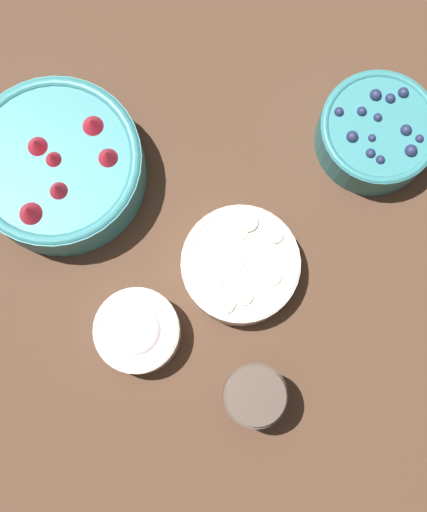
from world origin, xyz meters
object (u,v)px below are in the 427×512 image
at_px(bowl_bananas, 240,265).
at_px(bowl_cream, 137,331).
at_px(bowl_blueberries, 377,132).
at_px(bowl_strawberries, 56,169).
at_px(jar_chocolate, 254,395).

bearing_deg(bowl_bananas, bowl_cream, 53.25).
bearing_deg(bowl_bananas, bowl_blueberries, -115.50).
relative_size(bowl_strawberries, jar_chocolate, 2.59).
xyz_separation_m(bowl_cream, jar_chocolate, (-0.16, 0.02, 0.01)).
bearing_deg(bowl_strawberries, jar_chocolate, 151.58).
xyz_separation_m(bowl_blueberries, jar_chocolate, (0.04, 0.37, 0.00)).
xyz_separation_m(bowl_strawberries, bowl_blueberries, (-0.37, -0.19, -0.01)).
height_order(bowl_strawberries, bowl_blueberries, bowl_strawberries).
height_order(bowl_blueberries, jar_chocolate, jar_chocolate).
height_order(bowl_bananas, jar_chocolate, jar_chocolate).
bearing_deg(jar_chocolate, bowl_cream, -8.36).
height_order(bowl_blueberries, bowl_cream, bowl_blueberries).
distance_m(bowl_blueberries, bowl_cream, 0.40).
bearing_deg(bowl_blueberries, jar_chocolate, 84.34).
height_order(bowl_blueberries, bowl_bananas, bowl_blueberries).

